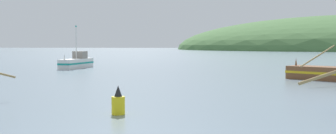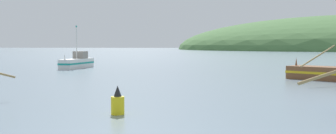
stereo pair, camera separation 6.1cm
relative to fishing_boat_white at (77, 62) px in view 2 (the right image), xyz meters
The scene contains 2 objects.
fishing_boat_white is the anchor object (origin of this frame).
channel_buoy 36.94m from the fishing_boat_white, 70.85° to the right, with size 0.60×0.60×1.31m.
Camera 2 is at (5.35, -6.93, 3.19)m, focal length 45.89 mm.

